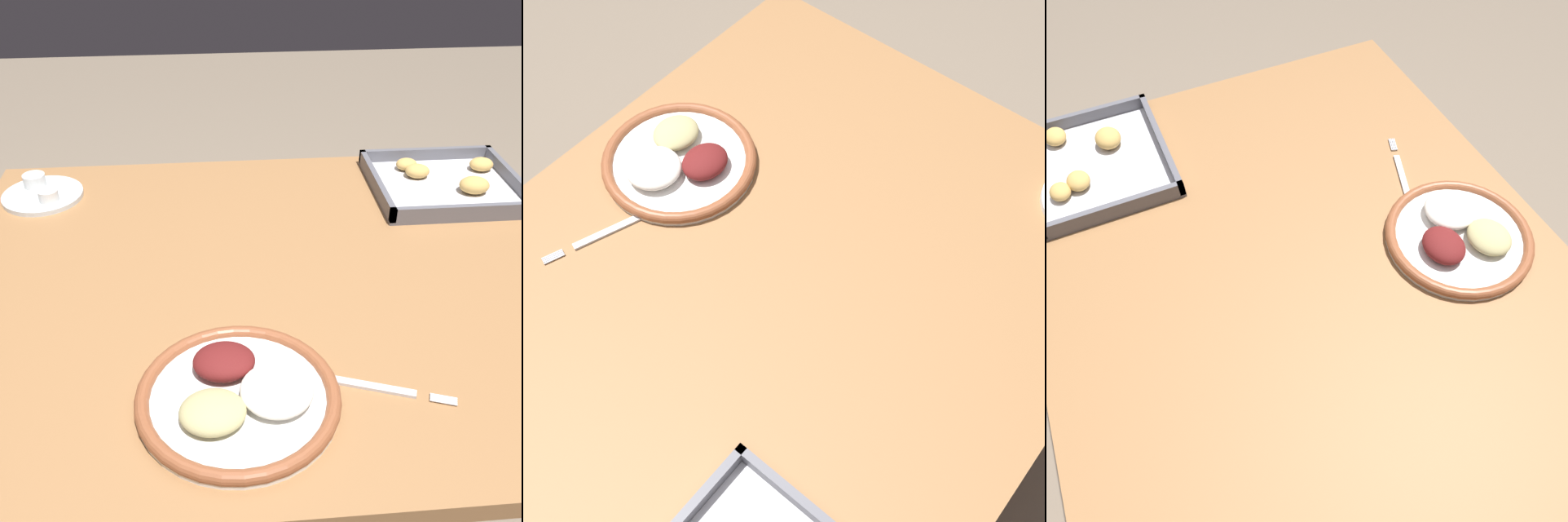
% 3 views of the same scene
% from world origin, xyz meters
% --- Properties ---
extents(ground_plane, '(8.00, 8.00, 0.00)m').
position_xyz_m(ground_plane, '(0.00, 0.00, 0.00)').
color(ground_plane, '#7A6B59').
extents(dining_table, '(1.12, 0.91, 0.75)m').
position_xyz_m(dining_table, '(0.00, 0.00, 0.64)').
color(dining_table, olive).
rests_on(dining_table, ground_plane).
extents(dinner_plate, '(0.27, 0.27, 0.05)m').
position_xyz_m(dinner_plate, '(-0.08, -0.28, 0.76)').
color(dinner_plate, white).
rests_on(dinner_plate, dining_table).
extents(fork, '(0.19, 0.08, 0.00)m').
position_xyz_m(fork, '(0.11, -0.27, 0.75)').
color(fork, silver).
rests_on(fork, dining_table).
extents(baking_tray, '(0.30, 0.28, 0.04)m').
position_xyz_m(baking_tray, '(0.40, 0.28, 0.76)').
color(baking_tray, '#595960').
rests_on(baking_tray, dining_table).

